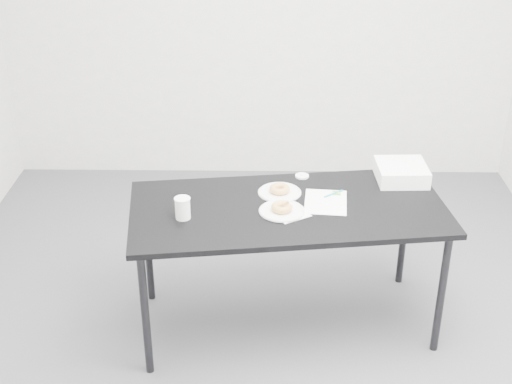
{
  "coord_description": "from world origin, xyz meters",
  "views": [
    {
      "loc": [
        0.05,
        -3.41,
        2.61
      ],
      "look_at": [
        -0.0,
        0.02,
        0.83
      ],
      "focal_mm": 50.0,
      "sensor_mm": 36.0,
      "label": 1
    }
  ],
  "objects_px": {
    "table": "(288,216)",
    "plate_far": "(280,192)",
    "donut_far": "(280,189)",
    "coffee_cup": "(183,208)",
    "bakery_box": "(401,172)",
    "scorecard": "(326,202)",
    "donut_near": "(282,207)",
    "pen": "(333,194)",
    "plate_near": "(282,211)"
  },
  "relations": [
    {
      "from": "scorecard",
      "to": "plate_near",
      "type": "height_order",
      "value": "plate_near"
    },
    {
      "from": "donut_far",
      "to": "table",
      "type": "bearing_deg",
      "value": -74.13
    },
    {
      "from": "plate_near",
      "to": "table",
      "type": "bearing_deg",
      "value": 60.19
    },
    {
      "from": "table",
      "to": "coffee_cup",
      "type": "height_order",
      "value": "coffee_cup"
    },
    {
      "from": "table",
      "to": "scorecard",
      "type": "height_order",
      "value": "scorecard"
    },
    {
      "from": "donut_far",
      "to": "plate_near",
      "type": "bearing_deg",
      "value": -87.67
    },
    {
      "from": "plate_near",
      "to": "coffee_cup",
      "type": "bearing_deg",
      "value": -172.0
    },
    {
      "from": "scorecard",
      "to": "coffee_cup",
      "type": "distance_m",
      "value": 0.78
    },
    {
      "from": "coffee_cup",
      "to": "plate_far",
      "type": "bearing_deg",
      "value": 29.78
    },
    {
      "from": "table",
      "to": "plate_far",
      "type": "bearing_deg",
      "value": 98.41
    },
    {
      "from": "pen",
      "to": "plate_far",
      "type": "bearing_deg",
      "value": 139.24
    },
    {
      "from": "coffee_cup",
      "to": "pen",
      "type": "bearing_deg",
      "value": 18.75
    },
    {
      "from": "table",
      "to": "pen",
      "type": "distance_m",
      "value": 0.3
    },
    {
      "from": "table",
      "to": "plate_far",
      "type": "xyz_separation_m",
      "value": [
        -0.04,
        0.16,
        0.06
      ]
    },
    {
      "from": "scorecard",
      "to": "donut_near",
      "type": "distance_m",
      "value": 0.27
    },
    {
      "from": "table",
      "to": "donut_far",
      "type": "xyz_separation_m",
      "value": [
        -0.04,
        0.16,
        0.08
      ]
    },
    {
      "from": "bakery_box",
      "to": "table",
      "type": "bearing_deg",
      "value": -155.12
    },
    {
      "from": "pen",
      "to": "plate_far",
      "type": "distance_m",
      "value": 0.3
    },
    {
      "from": "donut_far",
      "to": "coffee_cup",
      "type": "relative_size",
      "value": 0.96
    },
    {
      "from": "pen",
      "to": "donut_far",
      "type": "bearing_deg",
      "value": 139.24
    },
    {
      "from": "pen",
      "to": "donut_near",
      "type": "relative_size",
      "value": 1.16
    },
    {
      "from": "plate_far",
      "to": "scorecard",
      "type": "bearing_deg",
      "value": -22.66
    },
    {
      "from": "table",
      "to": "pen",
      "type": "height_order",
      "value": "pen"
    },
    {
      "from": "coffee_cup",
      "to": "bakery_box",
      "type": "xyz_separation_m",
      "value": [
        1.21,
        0.47,
        -0.01
      ]
    },
    {
      "from": "donut_near",
      "to": "plate_far",
      "type": "bearing_deg",
      "value": 92.33
    },
    {
      "from": "scorecard",
      "to": "donut_near",
      "type": "bearing_deg",
      "value": -149.15
    },
    {
      "from": "pen",
      "to": "donut_far",
      "type": "height_order",
      "value": "donut_far"
    },
    {
      "from": "table",
      "to": "plate_near",
      "type": "bearing_deg",
      "value": -127.26
    },
    {
      "from": "donut_far",
      "to": "plate_far",
      "type": "bearing_deg",
      "value": 0.0
    },
    {
      "from": "table",
      "to": "plate_near",
      "type": "xyz_separation_m",
      "value": [
        -0.04,
        -0.06,
        0.07
      ]
    },
    {
      "from": "plate_near",
      "to": "donut_near",
      "type": "bearing_deg",
      "value": 90.0
    },
    {
      "from": "coffee_cup",
      "to": "bakery_box",
      "type": "relative_size",
      "value": 0.42
    },
    {
      "from": "pen",
      "to": "donut_far",
      "type": "distance_m",
      "value": 0.3
    },
    {
      "from": "plate_far",
      "to": "coffee_cup",
      "type": "relative_size",
      "value": 2.04
    },
    {
      "from": "table",
      "to": "donut_near",
      "type": "relative_size",
      "value": 15.55
    },
    {
      "from": "scorecard",
      "to": "pen",
      "type": "xyz_separation_m",
      "value": [
        0.05,
        0.09,
        0.01
      ]
    },
    {
      "from": "table",
      "to": "donut_far",
      "type": "height_order",
      "value": "donut_far"
    },
    {
      "from": "plate_near",
      "to": "coffee_cup",
      "type": "height_order",
      "value": "coffee_cup"
    },
    {
      "from": "coffee_cup",
      "to": "donut_near",
      "type": "bearing_deg",
      "value": 8.0
    },
    {
      "from": "bakery_box",
      "to": "donut_near",
      "type": "bearing_deg",
      "value": -152.32
    },
    {
      "from": "donut_near",
      "to": "donut_far",
      "type": "relative_size",
      "value": 1.01
    },
    {
      "from": "plate_far",
      "to": "donut_far",
      "type": "bearing_deg",
      "value": 0.0
    },
    {
      "from": "plate_near",
      "to": "donut_far",
      "type": "bearing_deg",
      "value": 92.33
    },
    {
      "from": "pen",
      "to": "plate_near",
      "type": "bearing_deg",
      "value": 177.27
    },
    {
      "from": "scorecard",
      "to": "table",
      "type": "bearing_deg",
      "value": -160.28
    },
    {
      "from": "pen",
      "to": "plate_near",
      "type": "height_order",
      "value": "pen"
    },
    {
      "from": "scorecard",
      "to": "pen",
      "type": "height_order",
      "value": "pen"
    },
    {
      "from": "scorecard",
      "to": "donut_near",
      "type": "xyz_separation_m",
      "value": [
        -0.24,
        -0.11,
        0.03
      ]
    },
    {
      "from": "plate_far",
      "to": "plate_near",
      "type": "bearing_deg",
      "value": -87.67
    },
    {
      "from": "plate_far",
      "to": "bakery_box",
      "type": "xyz_separation_m",
      "value": [
        0.7,
        0.18,
        0.04
      ]
    }
  ]
}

